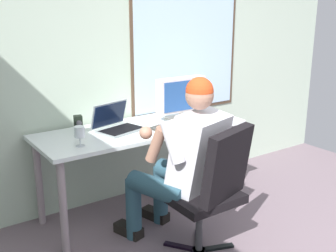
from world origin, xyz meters
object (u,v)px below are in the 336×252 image
Objects in this scene: laptop at (116,123)px; desk_speaker at (78,125)px; cd_case at (159,128)px; desk at (142,138)px; crt_monitor at (181,96)px; person_seated at (182,160)px; office_chair at (213,185)px; wine_glass at (80,133)px.

desk_speaker is at bearing 166.97° from laptop.
desk_speaker is 0.88× the size of cd_case.
desk is 0.52m from crt_monitor.
crt_monitor reaches higher than desk_speaker.
person_seated is at bearing -105.76° from cd_case.
office_chair is 1.18m from desk_speaker.
desk is 0.64m from person_seated.
wine_glass is at bearing -169.81° from crt_monitor.
cd_case is at bearing -21.62° from desk_speaker.
office_chair is at bearing -62.99° from desk_speaker.
desk is at bearing 129.49° from cd_case.
person_seated reaches higher than desk_speaker.
desk_speaker is (-0.93, 0.10, -0.14)m from crt_monitor.
laptop reaches higher than wine_glass.
desk is 3.79× the size of crt_monitor.
person_seated is at bearing -77.02° from laptop.
desk_speaker is at bearing 68.93° from wine_glass.
office_chair is at bearing -113.93° from crt_monitor.
laptop is (-0.64, 0.03, -0.15)m from crt_monitor.
desk_speaker is at bearing 158.38° from cd_case.
person_seated is 0.90m from desk_speaker.
wine_glass reaches higher than desk.
wine_glass is 0.87× the size of cd_case.
wine_glass is at bearing 139.69° from person_seated.
person_seated reaches higher than wine_glass.
office_chair is 0.76× the size of person_seated.
wine_glass is (-1.04, -0.19, -0.11)m from crt_monitor.
cd_case is (0.08, 0.78, 0.20)m from office_chair.
desk is at bearing 90.98° from office_chair.
cd_case is (0.60, -0.24, -0.07)m from desk_speaker.
office_chair is 5.74× the size of cd_case.
desk_speaker is (-0.45, 0.76, 0.16)m from person_seated.
crt_monitor reaches higher than desk.
cd_case is at bearing 3.74° from wine_glass.
office_chair is 1.01m from wine_glass.
laptop is at bearing 28.30° from wine_glass.
office_chair reaches higher than cd_case.
desk_speaker reaches higher than cd_case.
wine_glass is (-0.56, 0.48, 0.18)m from person_seated.
desk_speaker is at bearing 120.73° from person_seated.
crt_monitor is (0.43, 0.02, 0.30)m from desk.
laptop is 0.30m from desk_speaker.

